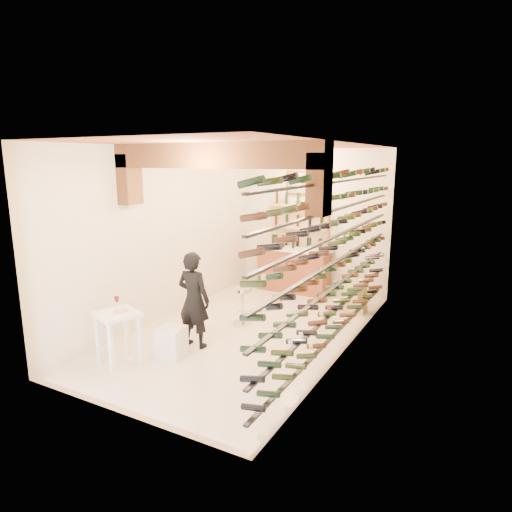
{
  "coord_description": "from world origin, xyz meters",
  "views": [
    {
      "loc": [
        3.67,
        -6.44,
        2.97
      ],
      "look_at": [
        0.0,
        0.3,
        1.3
      ],
      "focal_mm": 31.25,
      "sensor_mm": 36.0,
      "label": 1
    }
  ],
  "objects_px": {
    "tasting_table": "(118,322)",
    "white_stool": "(172,342)",
    "wine_rack": "(334,254)",
    "crate_lower": "(353,304)",
    "back_counter": "(294,268)",
    "chrome_barstool": "(243,303)",
    "person": "(194,300)"
  },
  "relations": [
    {
      "from": "tasting_table",
      "to": "white_stool",
      "type": "xyz_separation_m",
      "value": [
        0.51,
        0.56,
        -0.42
      ]
    },
    {
      "from": "wine_rack",
      "to": "crate_lower",
      "type": "xyz_separation_m",
      "value": [
        -0.21,
        1.92,
        -1.4
      ]
    },
    {
      "from": "wine_rack",
      "to": "back_counter",
      "type": "xyz_separation_m",
      "value": [
        -1.83,
        2.65,
        -1.02
      ]
    },
    {
      "from": "chrome_barstool",
      "to": "crate_lower",
      "type": "height_order",
      "value": "chrome_barstool"
    },
    {
      "from": "tasting_table",
      "to": "crate_lower",
      "type": "relative_size",
      "value": 1.94
    },
    {
      "from": "person",
      "to": "wine_rack",
      "type": "bearing_deg",
      "value": -154.93
    },
    {
      "from": "wine_rack",
      "to": "back_counter",
      "type": "height_order",
      "value": "wine_rack"
    },
    {
      "from": "chrome_barstool",
      "to": "person",
      "type": "bearing_deg",
      "value": -98.24
    },
    {
      "from": "chrome_barstool",
      "to": "crate_lower",
      "type": "xyz_separation_m",
      "value": [
        1.59,
        1.64,
        -0.25
      ]
    },
    {
      "from": "white_stool",
      "to": "crate_lower",
      "type": "height_order",
      "value": "white_stool"
    },
    {
      "from": "person",
      "to": "white_stool",
      "type": "bearing_deg",
      "value": 81.65
    },
    {
      "from": "white_stool",
      "to": "tasting_table",
      "type": "bearing_deg",
      "value": -132.43
    },
    {
      "from": "crate_lower",
      "to": "tasting_table",
      "type": "bearing_deg",
      "value": -120.75
    },
    {
      "from": "person",
      "to": "chrome_barstool",
      "type": "xyz_separation_m",
      "value": [
        0.18,
        1.24,
        -0.38
      ]
    },
    {
      "from": "wine_rack",
      "to": "person",
      "type": "xyz_separation_m",
      "value": [
        -1.97,
        -0.96,
        -0.77
      ]
    },
    {
      "from": "back_counter",
      "to": "crate_lower",
      "type": "xyz_separation_m",
      "value": [
        1.62,
        -0.73,
        -0.38
      ]
    },
    {
      "from": "tasting_table",
      "to": "crate_lower",
      "type": "bearing_deg",
      "value": 78.9
    },
    {
      "from": "back_counter",
      "to": "wine_rack",
      "type": "bearing_deg",
      "value": -55.34
    },
    {
      "from": "crate_lower",
      "to": "chrome_barstool",
      "type": "bearing_deg",
      "value": -134.04
    },
    {
      "from": "person",
      "to": "tasting_table",
      "type": "bearing_deg",
      "value": 60.51
    },
    {
      "from": "tasting_table",
      "to": "chrome_barstool",
      "type": "xyz_separation_m",
      "value": [
        0.76,
        2.3,
        -0.26
      ]
    },
    {
      "from": "wine_rack",
      "to": "white_stool",
      "type": "relative_size",
      "value": 12.14
    },
    {
      "from": "back_counter",
      "to": "person",
      "type": "relative_size",
      "value": 1.09
    },
    {
      "from": "white_stool",
      "to": "chrome_barstool",
      "type": "xyz_separation_m",
      "value": [
        0.24,
        1.74,
        0.16
      ]
    },
    {
      "from": "wine_rack",
      "to": "white_stool",
      "type": "height_order",
      "value": "wine_rack"
    },
    {
      "from": "white_stool",
      "to": "chrome_barstool",
      "type": "relative_size",
      "value": 0.68
    },
    {
      "from": "white_stool",
      "to": "chrome_barstool",
      "type": "bearing_deg",
      "value": 81.99
    },
    {
      "from": "back_counter",
      "to": "person",
      "type": "height_order",
      "value": "person"
    },
    {
      "from": "wine_rack",
      "to": "person",
      "type": "bearing_deg",
      "value": -154.03
    },
    {
      "from": "wine_rack",
      "to": "white_stool",
      "type": "distance_m",
      "value": 2.83
    },
    {
      "from": "wine_rack",
      "to": "person",
      "type": "relative_size",
      "value": 3.65
    },
    {
      "from": "chrome_barstool",
      "to": "tasting_table",
      "type": "bearing_deg",
      "value": -108.25
    }
  ]
}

